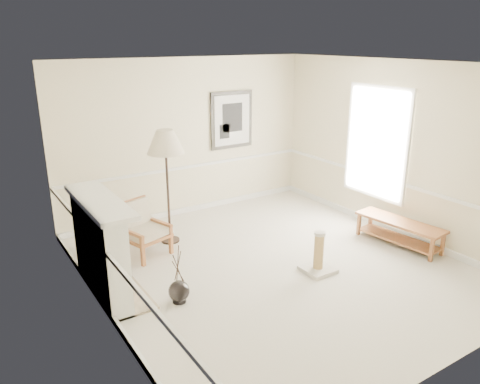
% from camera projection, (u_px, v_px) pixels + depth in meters
% --- Properties ---
extents(ground, '(5.50, 5.50, 0.00)m').
position_uv_depth(ground, '(275.00, 266.00, 6.93)').
color(ground, silver).
rests_on(ground, ground).
extents(room, '(5.04, 5.54, 2.92)m').
position_uv_depth(room, '(282.00, 140.00, 6.47)').
color(room, beige).
rests_on(room, ground).
extents(fireplace, '(0.64, 1.64, 1.31)m').
position_uv_depth(fireplace, '(102.00, 249.00, 6.00)').
color(fireplace, white).
rests_on(fireplace, ground).
extents(floor_vase, '(0.27, 0.27, 0.80)m').
position_uv_depth(floor_vase, '(179.00, 292.00, 5.94)').
color(floor_vase, black).
rests_on(floor_vase, ground).
extents(armchair, '(0.80, 0.83, 0.83)m').
position_uv_depth(armchair, '(140.00, 226.00, 7.22)').
color(armchair, brown).
rests_on(armchair, ground).
extents(floor_lamp, '(0.68, 0.68, 1.87)m').
position_uv_depth(floor_lamp, '(166.00, 145.00, 7.27)').
color(floor_lamp, black).
rests_on(floor_lamp, ground).
extents(bench, '(0.61, 1.49, 0.41)m').
position_uv_depth(bench, '(399.00, 229.00, 7.56)').
color(bench, brown).
rests_on(bench, ground).
extents(scratching_post, '(0.43, 0.43, 0.61)m').
position_uv_depth(scratching_post, '(318.00, 259.00, 6.72)').
color(scratching_post, beige).
rests_on(scratching_post, ground).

